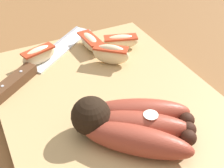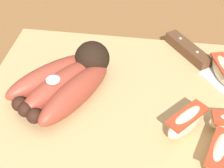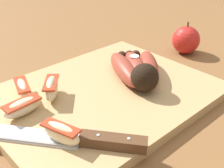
# 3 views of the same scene
# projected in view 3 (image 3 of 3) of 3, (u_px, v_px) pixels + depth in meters

# --- Properties ---
(ground_plane) EXTENTS (6.00, 6.00, 0.00)m
(ground_plane) POSITION_uv_depth(u_px,v_px,m) (99.00, 97.00, 0.58)
(ground_plane) COLOR brown
(cutting_board) EXTENTS (0.43, 0.33, 0.02)m
(cutting_board) POSITION_uv_depth(u_px,v_px,m) (104.00, 95.00, 0.57)
(cutting_board) COLOR tan
(cutting_board) RESTS_ON ground_plane
(banana_bunch) EXTENTS (0.16, 0.17, 0.06)m
(banana_bunch) POSITION_uv_depth(u_px,v_px,m) (138.00, 69.00, 0.60)
(banana_bunch) COLOR black
(banana_bunch) RESTS_ON cutting_board
(chefs_knife) EXTENTS (0.19, 0.24, 0.02)m
(chefs_knife) POSITION_uv_depth(u_px,v_px,m) (81.00, 140.00, 0.43)
(chefs_knife) COLOR silver
(chefs_knife) RESTS_ON cutting_board
(apple_wedge_near) EXTENTS (0.07, 0.03, 0.03)m
(apple_wedge_near) POSITION_uv_depth(u_px,v_px,m) (22.00, 107.00, 0.49)
(apple_wedge_near) COLOR beige
(apple_wedge_near) RESTS_ON cutting_board
(apple_wedge_middle) EXTENTS (0.06, 0.07, 0.04)m
(apple_wedge_middle) POSITION_uv_depth(u_px,v_px,m) (52.00, 88.00, 0.54)
(apple_wedge_middle) COLOR beige
(apple_wedge_middle) RESTS_ON cutting_board
(apple_wedge_far) EXTENTS (0.04, 0.07, 0.03)m
(apple_wedge_far) POSITION_uv_depth(u_px,v_px,m) (61.00, 133.00, 0.43)
(apple_wedge_far) COLOR beige
(apple_wedge_far) RESTS_ON cutting_board
(apple_wedge_extra) EXTENTS (0.04, 0.07, 0.03)m
(apple_wedge_extra) POSITION_uv_depth(u_px,v_px,m) (23.00, 89.00, 0.54)
(apple_wedge_extra) COLOR beige
(apple_wedge_extra) RESTS_ON cutting_board
(whole_apple) EXTENTS (0.07, 0.07, 0.08)m
(whole_apple) POSITION_uv_depth(u_px,v_px,m) (186.00, 40.00, 0.76)
(whole_apple) COLOR red
(whole_apple) RESTS_ON ground_plane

